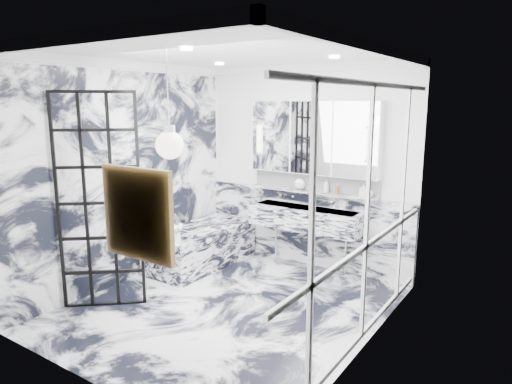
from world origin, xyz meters
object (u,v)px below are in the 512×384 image
Objects in this scene: trough_sink at (306,218)px; mirror_cabinet at (313,138)px; crittall_door at (99,203)px; bathtub at (201,245)px.

mirror_cabinet is at bearing 90.00° from trough_sink.
crittall_door is at bearing -120.35° from trough_sink.
bathtub is (-1.32, -0.83, -1.54)m from mirror_cabinet.
trough_sink reaches higher than bathtub.
crittall_door is 1.46× the size of bathtub.
crittall_door is at bearing -118.62° from mirror_cabinet.
mirror_cabinet is 2.20m from bathtub.
mirror_cabinet reaches higher than trough_sink.
bathtub is at bearing -153.52° from trough_sink.
trough_sink is 1.10m from mirror_cabinet.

